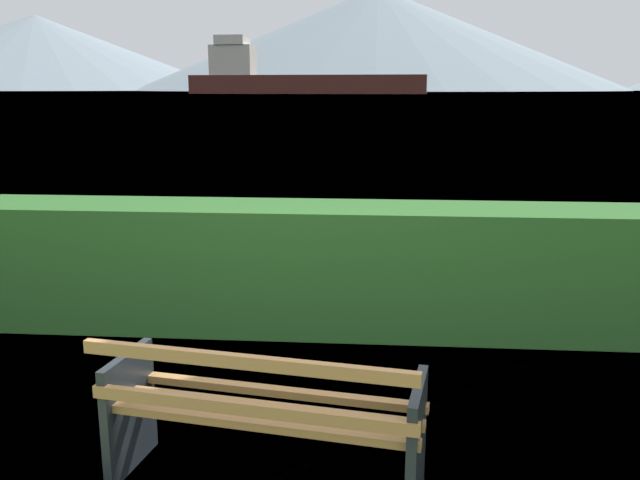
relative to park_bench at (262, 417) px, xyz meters
The scene contains 5 objects.
water_surface 309.74m from the park_bench, 90.00° to the left, with size 620.00×620.00×0.00m, color #6B8EA3.
park_bench is the anchor object (origin of this frame).
hedge_row 2.54m from the park_bench, 89.78° to the left, with size 9.54×0.80×1.10m, color #285B23.
cargo_ship_large 239.48m from the park_bench, 97.25° to the left, with size 83.53×17.74×19.91m.
distant_hills 567.45m from the park_bench, 96.24° to the left, with size 892.90×384.04×79.38m.
Camera 1 is at (0.55, -3.24, 2.10)m, focal length 37.83 mm.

